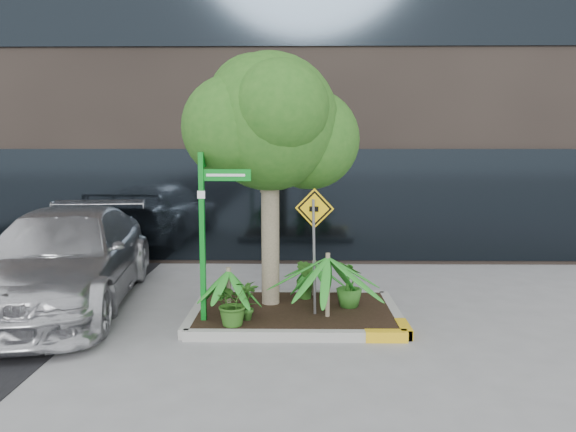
{
  "coord_description": "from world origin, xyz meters",
  "views": [
    {
      "loc": [
        0.21,
        -8.52,
        2.75
      ],
      "look_at": [
        0.09,
        0.2,
        1.67
      ],
      "focal_mm": 35.0,
      "sensor_mm": 36.0,
      "label": 1
    }
  ],
  "objects_px": {
    "tree": "(270,122)",
    "cattle_sign": "(314,230)",
    "parked_car": "(64,259)",
    "street_sign_post": "(206,221)"
  },
  "relations": [
    {
      "from": "tree",
      "to": "cattle_sign",
      "type": "relative_size",
      "value": 2.18
    },
    {
      "from": "cattle_sign",
      "to": "parked_car",
      "type": "bearing_deg",
      "value": -177.3
    },
    {
      "from": "parked_car",
      "to": "cattle_sign",
      "type": "height_order",
      "value": "cattle_sign"
    },
    {
      "from": "parked_car",
      "to": "street_sign_post",
      "type": "distance_m",
      "value": 3.05
    },
    {
      "from": "tree",
      "to": "parked_car",
      "type": "distance_m",
      "value": 4.28
    },
    {
      "from": "street_sign_post",
      "to": "cattle_sign",
      "type": "xyz_separation_m",
      "value": [
        1.62,
        0.19,
        -0.17
      ]
    },
    {
      "from": "tree",
      "to": "street_sign_post",
      "type": "distance_m",
      "value": 1.97
    },
    {
      "from": "parked_car",
      "to": "cattle_sign",
      "type": "bearing_deg",
      "value": -19.61
    },
    {
      "from": "tree",
      "to": "cattle_sign",
      "type": "height_order",
      "value": "tree"
    },
    {
      "from": "parked_car",
      "to": "street_sign_post",
      "type": "bearing_deg",
      "value": -30.56
    }
  ]
}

